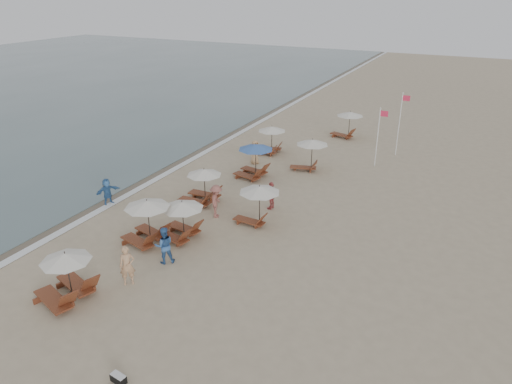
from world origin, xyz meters
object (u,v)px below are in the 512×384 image
at_px(lounger_station_3, 201,187).
at_px(duffel_bag, 118,378).
at_px(lounger_station_0, 64,278).
at_px(lounger_station_5, 269,139).
at_px(flag_pole_near, 378,134).
at_px(inland_station_2, 346,122).
at_px(inland_station_1, 309,151).
at_px(waterline_walker, 107,191).
at_px(beachgoer_far_b, 255,152).
at_px(beachgoer_far_a, 272,195).
at_px(beachgoer_mid_a, 164,245).
at_px(lounger_station_4, 253,160).
at_px(lounger_station_1, 145,221).
at_px(inland_station_0, 256,200).
at_px(beachgoer_near, 127,265).
at_px(beachgoer_mid_b, 216,201).
at_px(lounger_station_2, 179,220).

height_order(lounger_station_3, duffel_bag, lounger_station_3).
height_order(lounger_station_0, duffel_bag, lounger_station_0).
height_order(lounger_station_5, flag_pole_near, flag_pole_near).
bearing_deg(inland_station_2, inland_station_1, -90.93).
distance_m(lounger_station_5, waterline_walker, 13.48).
relative_size(beachgoer_far_b, waterline_walker, 1.10).
bearing_deg(waterline_walker, inland_station_1, -18.90).
xyz_separation_m(inland_station_2, beachgoer_far_a, (0.14, -15.54, -0.52)).
bearing_deg(beachgoer_mid_a, waterline_walker, -71.81).
height_order(lounger_station_4, beachgoer_mid_a, lounger_station_4).
distance_m(lounger_station_0, lounger_station_4, 15.60).
distance_m(lounger_station_1, inland_station_0, 5.88).
height_order(beachgoer_near, beachgoer_mid_b, beachgoer_mid_b).
xyz_separation_m(beachgoer_far_b, waterline_walker, (-4.79, -10.06, -0.08)).
height_order(inland_station_0, beachgoer_near, inland_station_0).
height_order(lounger_station_1, waterline_walker, lounger_station_1).
bearing_deg(lounger_station_1, beachgoer_far_b, 90.62).
bearing_deg(beachgoer_far_a, inland_station_2, -172.32).
relative_size(lounger_station_1, lounger_station_4, 0.99).
height_order(beachgoer_near, beachgoer_far_b, beachgoer_near).
bearing_deg(lounger_station_1, beachgoer_far_a, 57.14).
xyz_separation_m(lounger_station_0, flag_pole_near, (7.85, 21.39, 1.40)).
distance_m(inland_station_2, beachgoer_mid_b, 17.98).
bearing_deg(beachgoer_mid_b, beachgoer_far_b, -9.33).
relative_size(waterline_walker, duffel_bag, 2.74).
height_order(beachgoer_mid_b, waterline_walker, beachgoer_mid_b).
relative_size(inland_station_1, beachgoer_mid_a, 1.43).
height_order(beachgoer_far_a, duffel_bag, beachgoer_far_a).
bearing_deg(lounger_station_2, beachgoer_mid_b, 80.91).
xyz_separation_m(lounger_station_2, beachgoer_far_b, (-1.43, 11.62, -0.15)).
height_order(lounger_station_0, inland_station_1, lounger_station_0).
xyz_separation_m(inland_station_0, inland_station_1, (-0.31, 8.98, -0.03)).
relative_size(inland_station_1, inland_station_2, 0.96).
relative_size(lounger_station_5, beachgoer_mid_a, 1.33).
bearing_deg(beachgoer_far_a, lounger_station_3, -68.99).
distance_m(lounger_station_0, beachgoer_far_b, 18.02).
height_order(inland_station_0, duffel_bag, inland_station_0).
relative_size(lounger_station_0, waterline_walker, 1.69).
bearing_deg(inland_station_2, flag_pole_near, -55.90).
distance_m(lounger_station_2, lounger_station_4, 9.19).
xyz_separation_m(lounger_station_0, beachgoer_far_b, (-0.15, 18.02, -0.10)).
bearing_deg(duffel_bag, lounger_station_3, 111.09).
relative_size(lounger_station_4, inland_station_1, 1.02).
height_order(lounger_station_5, beachgoer_mid_b, lounger_station_5).
height_order(inland_station_1, flag_pole_near, flag_pole_near).
relative_size(inland_station_0, flag_pole_near, 0.60).
xyz_separation_m(lounger_station_4, waterline_walker, (-5.81, -7.62, -0.40)).
bearing_deg(beachgoer_mid_a, lounger_station_5, -125.19).
bearing_deg(lounger_station_2, inland_station_0, 47.35).
bearing_deg(lounger_station_4, inland_station_1, 44.58).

